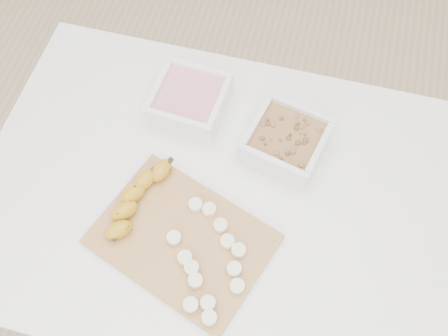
% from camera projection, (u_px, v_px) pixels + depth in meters
% --- Properties ---
extents(ground, '(3.50, 3.50, 0.00)m').
position_uv_depth(ground, '(222.00, 286.00, 1.68)').
color(ground, '#C6AD89').
rests_on(ground, ground).
extents(table, '(1.00, 0.70, 0.75)m').
position_uv_depth(table, '(221.00, 212.00, 1.10)').
color(table, white).
rests_on(table, ground).
extents(bowl_yogurt, '(0.16, 0.16, 0.07)m').
position_uv_depth(bowl_yogurt, '(189.00, 101.00, 1.07)').
color(bowl_yogurt, white).
rests_on(bowl_yogurt, table).
extents(bowl_granola, '(0.18, 0.18, 0.07)m').
position_uv_depth(bowl_granola, '(286.00, 141.00, 1.03)').
color(bowl_granola, white).
rests_on(bowl_granola, table).
extents(cutting_board, '(0.38, 0.32, 0.01)m').
position_uv_depth(cutting_board, '(182.00, 239.00, 0.96)').
color(cutting_board, '#AB864C').
rests_on(cutting_board, table).
extents(banana, '(0.13, 0.19, 0.03)m').
position_uv_depth(banana, '(136.00, 199.00, 0.97)').
color(banana, '#BB8414').
rests_on(banana, cutting_board).
extents(banana_slices, '(0.17, 0.23, 0.02)m').
position_uv_depth(banana_slices, '(208.00, 260.00, 0.92)').
color(banana_slices, '#FCEDC2').
rests_on(banana_slices, cutting_board).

